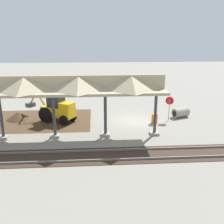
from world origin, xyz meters
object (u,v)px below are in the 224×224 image
at_px(backhoe, 57,108).
at_px(traffic_barrel, 154,119).
at_px(concrete_pipe, 181,112).
at_px(stop_sign, 169,103).

height_order(backhoe, traffic_barrel, backhoe).
distance_m(backhoe, traffic_barrel, 9.18).
bearing_deg(traffic_barrel, concrete_pipe, -150.92).
height_order(stop_sign, backhoe, backhoe).
bearing_deg(stop_sign, traffic_barrel, 26.33).
distance_m(stop_sign, concrete_pipe, 2.12).
xyz_separation_m(stop_sign, backhoe, (10.61, -0.50, -0.40)).
bearing_deg(traffic_barrel, stop_sign, -153.67).
bearing_deg(stop_sign, concrete_pipe, -148.19).
height_order(stop_sign, traffic_barrel, stop_sign).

